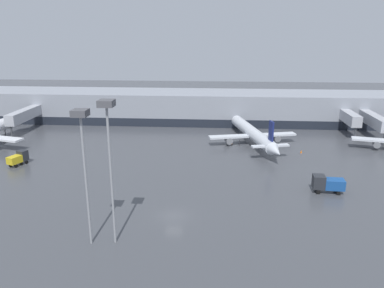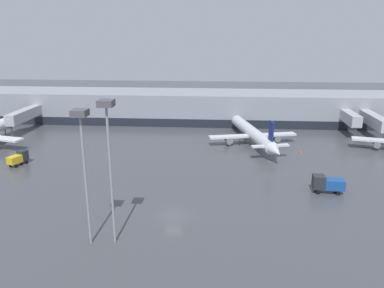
% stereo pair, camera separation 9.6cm
% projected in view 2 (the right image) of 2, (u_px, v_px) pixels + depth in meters
% --- Properties ---
extents(ground_plane, '(320.00, 320.00, 0.00)m').
position_uv_depth(ground_plane, '(174.00, 216.00, 55.62)').
color(ground_plane, '#424449').
extents(terminal_building, '(160.00, 31.29, 9.00)m').
position_uv_depth(terminal_building, '(199.00, 107.00, 113.35)').
color(terminal_building, gray).
rests_on(terminal_building, ground_plane).
extents(parked_jet_2, '(21.51, 33.64, 8.33)m').
position_uv_depth(parked_jet_2, '(253.00, 134.00, 90.75)').
color(parked_jet_2, silver).
rests_on(parked_jet_2, ground_plane).
extents(service_truck_0, '(3.12, 4.57, 2.79)m').
position_uv_depth(service_truck_0, '(18.00, 158.00, 76.60)').
color(service_truck_0, gold).
rests_on(service_truck_0, ground_plane).
extents(service_truck_1, '(5.30, 2.44, 2.98)m').
position_uv_depth(service_truck_1, '(327.00, 183.00, 63.36)').
color(service_truck_1, '#19478C').
rests_on(service_truck_1, ground_plane).
extents(traffic_cone_1, '(0.40, 0.40, 0.69)m').
position_uv_depth(traffic_cone_1, '(301.00, 151.00, 84.54)').
color(traffic_cone_1, orange).
rests_on(traffic_cone_1, ground_plane).
extents(traffic_cone_4, '(0.45, 0.45, 0.59)m').
position_uv_depth(traffic_cone_4, '(232.00, 143.00, 91.30)').
color(traffic_cone_4, orange).
rests_on(traffic_cone_4, ground_plane).
extents(apron_light_mast_0, '(1.80, 1.80, 17.60)m').
position_uv_depth(apron_light_mast_0, '(82.00, 140.00, 44.44)').
color(apron_light_mast_0, gray).
rests_on(apron_light_mast_0, ground_plane).
extents(apron_light_mast_1, '(1.80, 1.80, 18.69)m').
position_uv_depth(apron_light_mast_1, '(108.00, 133.00, 44.46)').
color(apron_light_mast_1, gray).
rests_on(apron_light_mast_1, ground_plane).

